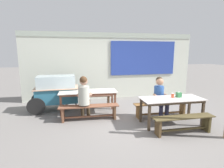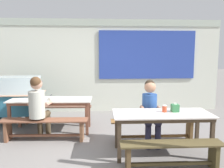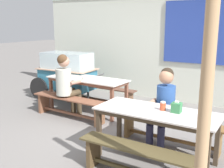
% 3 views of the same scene
% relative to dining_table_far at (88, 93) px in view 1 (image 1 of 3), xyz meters
% --- Properties ---
extents(ground_plane, '(40.00, 40.00, 0.00)m').
position_rel_dining_table_far_xyz_m(ground_plane, '(1.15, -0.98, -0.66)').
color(ground_plane, slate).
extents(backdrop_wall, '(7.17, 0.23, 2.72)m').
position_rel_dining_table_far_xyz_m(backdrop_wall, '(1.22, 1.77, 0.78)').
color(backdrop_wall, silver).
rests_on(backdrop_wall, ground_plane).
extents(dining_table_far, '(1.83, 0.76, 0.73)m').
position_rel_dining_table_far_xyz_m(dining_table_far, '(0.00, 0.00, 0.00)').
color(dining_table_far, silver).
rests_on(dining_table_far, ground_plane).
extents(dining_table_near, '(1.69, 0.73, 0.73)m').
position_rel_dining_table_far_xyz_m(dining_table_near, '(2.13, -1.36, -0.00)').
color(dining_table_near, silver).
rests_on(dining_table_near, ground_plane).
extents(bench_far_back, '(1.72, 0.33, 0.43)m').
position_rel_dining_table_far_xyz_m(bench_far_back, '(0.03, 0.58, -0.37)').
color(bench_far_back, brown).
rests_on(bench_far_back, ground_plane).
extents(bench_far_front, '(1.74, 0.40, 0.43)m').
position_rel_dining_table_far_xyz_m(bench_far_front, '(-0.03, -0.58, -0.36)').
color(bench_far_front, brown).
rests_on(bench_far_front, ground_plane).
extents(bench_near_back, '(1.70, 0.31, 0.43)m').
position_rel_dining_table_far_xyz_m(bench_near_back, '(2.14, -0.78, -0.37)').
color(bench_near_back, brown).
rests_on(bench_near_back, ground_plane).
extents(bench_near_front, '(1.55, 0.32, 0.43)m').
position_rel_dining_table_far_xyz_m(bench_near_front, '(2.12, -1.94, -0.37)').
color(bench_near_front, brown).
rests_on(bench_near_front, ground_plane).
extents(food_cart, '(1.79, 0.84, 1.18)m').
position_rel_dining_table_far_xyz_m(food_cart, '(-1.02, 0.55, 0.03)').
color(food_cart, teal).
rests_on(food_cart, ground_plane).
extents(person_right_near_table, '(0.40, 0.57, 1.24)m').
position_rel_dining_table_far_xyz_m(person_right_near_table, '(2.05, -0.86, 0.05)').
color(person_right_near_table, '#2E2D49').
rests_on(person_right_near_table, ground_plane).
extents(person_left_back_turned, '(0.47, 0.54, 1.29)m').
position_rel_dining_table_far_xyz_m(person_left_back_turned, '(-0.16, -0.52, 0.09)').
color(person_left_back_turned, '#463927').
rests_on(person_left_back_turned, ground_plane).
extents(tissue_box, '(0.12, 0.12, 0.16)m').
position_rel_dining_table_far_xyz_m(tissue_box, '(2.38, -1.29, 0.14)').
color(tissue_box, '#377F4A').
rests_on(tissue_box, dining_table_near).
extents(condiment_jar, '(0.08, 0.08, 0.12)m').
position_rel_dining_table_far_xyz_m(condiment_jar, '(2.19, -1.30, 0.13)').
color(condiment_jar, '#D54D2D').
rests_on(condiment_jar, dining_table_near).
extents(soup_bowl, '(0.16, 0.16, 0.05)m').
position_rel_dining_table_far_xyz_m(soup_bowl, '(0.04, -0.10, 0.10)').
color(soup_bowl, silver).
rests_on(soup_bowl, dining_table_far).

